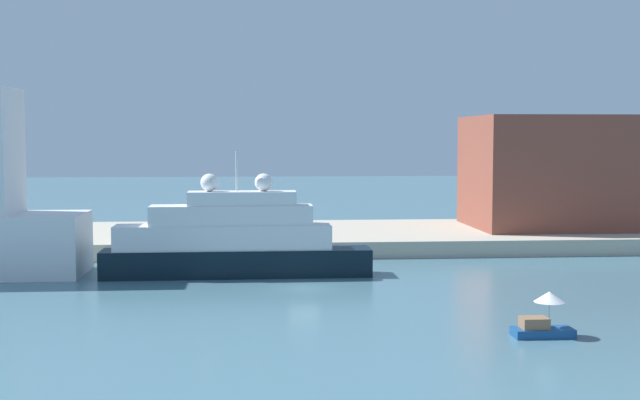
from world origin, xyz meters
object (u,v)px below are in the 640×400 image
Objects in this scene: large_yacht at (232,241)px; harbor_building at (554,172)px; small_motorboat at (543,319)px; person_figure at (225,230)px; parked_car at (189,234)px; mooring_bollard at (261,238)px.

harbor_building is (37.33, 22.35, 5.15)m from large_yacht.
person_figure is at bearing 118.05° from small_motorboat.
parked_car is (-42.02, -9.76, -5.93)m from harbor_building.
person_figure is at bearing -168.11° from harbor_building.
mooring_bollard is at bearing 115.87° from small_motorboat.
large_yacht is at bearing -149.09° from harbor_building.
large_yacht reaches higher than person_figure.
person_figure reaches higher than small_motorboat.
small_motorboat is 0.19× the size of harbor_building.
large_yacht is at bearing -103.90° from mooring_bollard.
person_figure is (3.63, 1.68, 0.21)m from parked_car.
parked_car is 4.00m from person_figure.
mooring_bollard is at bearing -15.73° from parked_car.
mooring_bollard is (-34.73, -11.82, -6.17)m from harbor_building.
large_yacht is 13.45m from parked_car.
small_motorboat reaches higher than mooring_bollard.
person_figure is (-38.39, -8.08, -5.72)m from harbor_building.
mooring_bollard is (-16.92, 34.90, 0.95)m from small_motorboat.
small_motorboat is at bearing -51.28° from large_yacht.
harbor_building is 43.54m from parked_car.
mooring_bollard is at bearing 76.10° from large_yacht.
small_motorboat is 0.90× the size of parked_car.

